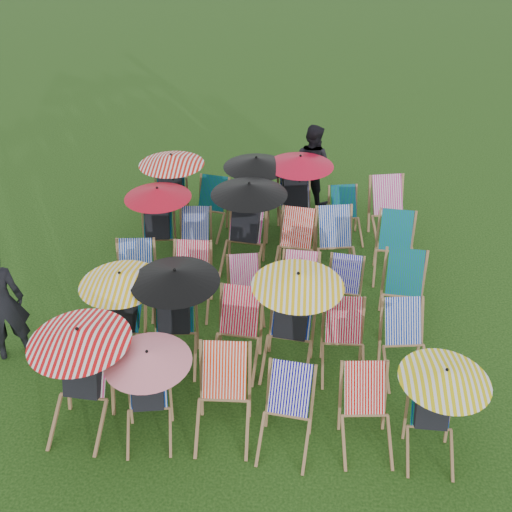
# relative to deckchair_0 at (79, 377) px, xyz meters

# --- Properties ---
(ground) EXTENTS (100.00, 100.00, 0.00)m
(ground) POSITION_rel_deckchair_0_xyz_m (1.99, 2.19, -0.72)
(ground) COLOR black
(ground) RESTS_ON ground
(deckchair_0) EXTENTS (1.15, 1.21, 1.37)m
(deckchair_0) POSITION_rel_deckchair_0_xyz_m (0.00, 0.00, 0.00)
(deckchair_0) COLOR olive
(deckchair_0) RESTS_ON ground
(deckchair_1) EXTENTS (0.98, 1.06, 1.16)m
(deckchair_1) POSITION_rel_deckchair_0_xyz_m (0.80, -0.07, -0.11)
(deckchair_1) COLOR olive
(deckchair_1) RESTS_ON ground
(deckchair_2) EXTENTS (0.68, 0.94, 0.99)m
(deckchair_2) POSITION_rel_deckchair_0_xyz_m (1.65, 0.01, -0.23)
(deckchair_2) COLOR olive
(deckchair_2) RESTS_ON ground
(deckchair_3) EXTENTS (0.69, 0.89, 0.90)m
(deckchair_3) POSITION_rel_deckchair_0_xyz_m (2.39, -0.13, -0.27)
(deckchair_3) COLOR olive
(deckchair_3) RESTS_ON ground
(deckchair_4) EXTENTS (0.67, 0.88, 0.90)m
(deckchair_4) POSITION_rel_deckchair_0_xyz_m (3.29, -0.05, -0.27)
(deckchair_4) COLOR olive
(deckchair_4) RESTS_ON ground
(deckchair_5) EXTENTS (0.98, 1.02, 1.17)m
(deckchair_5) POSITION_rel_deckchair_0_xyz_m (4.02, -0.08, -0.11)
(deckchair_5) COLOR olive
(deckchair_5) RESTS_ON ground
(deckchair_6) EXTENTS (1.08, 1.15, 1.28)m
(deckchair_6) POSITION_rel_deckchair_0_xyz_m (0.11, 1.21, -0.05)
(deckchair_6) COLOR olive
(deckchair_6) RESTS_ON ground
(deckchair_7) EXTENTS (1.15, 1.22, 1.36)m
(deckchair_7) POSITION_rel_deckchair_0_xyz_m (0.86, 1.19, -0.00)
(deckchair_7) COLOR olive
(deckchair_7) RESTS_ON ground
(deckchair_8) EXTENTS (0.71, 0.94, 0.96)m
(deckchair_8) POSITION_rel_deckchair_0_xyz_m (1.68, 1.15, -0.24)
(deckchair_8) COLOR olive
(deckchair_8) RESTS_ON ground
(deckchair_9) EXTENTS (1.18, 1.25, 1.40)m
(deckchair_9) POSITION_rel_deckchair_0_xyz_m (2.39, 1.20, 0.01)
(deckchair_9) COLOR olive
(deckchair_9) RESTS_ON ground
(deckchair_10) EXTENTS (0.61, 0.84, 0.90)m
(deckchair_10) POSITION_rel_deckchair_0_xyz_m (3.09, 1.13, -0.27)
(deckchair_10) COLOR olive
(deckchair_10) RESTS_ON ground
(deckchair_11) EXTENTS (0.71, 0.91, 0.91)m
(deckchair_11) POSITION_rel_deckchair_0_xyz_m (3.89, 1.16, -0.27)
(deckchair_11) COLOR olive
(deckchair_11) RESTS_ON ground
(deckchair_12) EXTENTS (0.72, 0.94, 0.96)m
(deckchair_12) POSITION_rel_deckchair_0_xyz_m (0.03, 2.21, -0.24)
(deckchair_12) COLOR olive
(deckchair_12) RESTS_ON ground
(deckchair_13) EXTENTS (0.64, 0.88, 0.94)m
(deckchair_13) POSITION_rel_deckchair_0_xyz_m (0.87, 2.27, -0.25)
(deckchair_13) COLOR olive
(deckchair_13) RESTS_ON ground
(deckchair_14) EXTENTS (0.67, 0.84, 0.82)m
(deckchair_14) POSITION_rel_deckchair_0_xyz_m (1.70, 2.18, -0.31)
(deckchair_14) COLOR olive
(deckchair_14) RESTS_ON ground
(deckchair_15) EXTENTS (0.66, 0.88, 0.91)m
(deckchair_15) POSITION_rel_deckchair_0_xyz_m (2.48, 2.17, -0.27)
(deckchair_15) COLOR olive
(deckchair_15) RESTS_ON ground
(deckchair_16) EXTENTS (0.65, 0.83, 0.83)m
(deckchair_16) POSITION_rel_deckchair_0_xyz_m (3.14, 2.27, -0.31)
(deckchair_16) COLOR olive
(deckchair_16) RESTS_ON ground
(deckchair_17) EXTENTS (0.73, 0.96, 0.99)m
(deckchair_17) POSITION_rel_deckchair_0_xyz_m (3.99, 2.17, -0.23)
(deckchair_17) COLOR olive
(deckchair_17) RESTS_ON ground
(deckchair_18) EXTENTS (1.09, 1.17, 1.30)m
(deckchair_18) POSITION_rel_deckchair_0_xyz_m (0.10, 3.52, -0.04)
(deckchair_18) COLOR olive
(deckchair_18) RESTS_ON ground
(deckchair_19) EXTENTS (0.62, 0.84, 0.87)m
(deckchair_19) POSITION_rel_deckchair_0_xyz_m (0.72, 3.44, -0.29)
(deckchair_19) COLOR olive
(deckchair_19) RESTS_ON ground
(deckchair_20) EXTENTS (1.23, 1.30, 1.46)m
(deckchair_20) POSITION_rel_deckchair_0_xyz_m (1.57, 3.48, 0.05)
(deckchair_20) COLOR olive
(deckchair_20) RESTS_ON ground
(deckchair_21) EXTENTS (0.75, 0.96, 0.96)m
(deckchair_21) POSITION_rel_deckchair_0_xyz_m (2.40, 3.36, -0.24)
(deckchair_21) COLOR olive
(deckchair_21) RESTS_ON ground
(deckchair_22) EXTENTS (0.81, 1.01, 1.00)m
(deckchair_22) POSITION_rel_deckchair_0_xyz_m (3.08, 3.39, -0.22)
(deckchair_22) COLOR olive
(deckchair_22) RESTS_ON ground
(deckchair_23) EXTENTS (0.73, 0.96, 0.98)m
(deckchair_23) POSITION_rel_deckchair_0_xyz_m (4.01, 3.37, -0.23)
(deckchair_23) COLOR olive
(deckchair_23) RESTS_ON ground
(deckchair_24) EXTENTS (1.17, 1.26, 1.39)m
(deckchair_24) POSITION_rel_deckchair_0_xyz_m (0.11, 4.62, 0.01)
(deckchair_24) COLOR olive
(deckchair_24) RESTS_ON ground
(deckchair_25) EXTENTS (0.76, 0.95, 0.93)m
(deckchair_25) POSITION_rel_deckchair_0_xyz_m (0.81, 4.49, -0.26)
(deckchair_25) COLOR olive
(deckchair_25) RESTS_ON ground
(deckchair_26) EXTENTS (1.17, 1.22, 1.39)m
(deckchair_26) POSITION_rel_deckchair_0_xyz_m (1.61, 4.63, 0.01)
(deckchair_26) COLOR olive
(deckchair_26) RESTS_ON ground
(deckchair_27) EXTENTS (1.19, 1.29, 1.41)m
(deckchair_27) POSITION_rel_deckchair_0_xyz_m (2.40, 4.69, 0.02)
(deckchair_27) COLOR olive
(deckchair_27) RESTS_ON ground
(deckchair_28) EXTENTS (0.71, 0.88, 0.86)m
(deckchair_28) POSITION_rel_deckchair_0_xyz_m (3.28, 4.47, -0.29)
(deckchair_28) COLOR olive
(deckchair_28) RESTS_ON ground
(deckchair_29) EXTENTS (0.85, 1.06, 1.03)m
(deckchair_29) POSITION_rel_deckchair_0_xyz_m (4.07, 4.54, -0.21)
(deckchair_29) COLOR olive
(deckchair_29) RESTS_ON ground
(person_left) EXTENTS (0.76, 0.69, 1.74)m
(person_left) POSITION_rel_deckchair_0_xyz_m (-1.40, 1.05, 0.15)
(person_left) COLOR black
(person_left) RESTS_ON ground
(person_rear) EXTENTS (0.98, 0.91, 1.61)m
(person_rear) POSITION_rel_deckchair_0_xyz_m (2.65, 5.77, 0.08)
(person_rear) COLOR black
(person_rear) RESTS_ON ground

